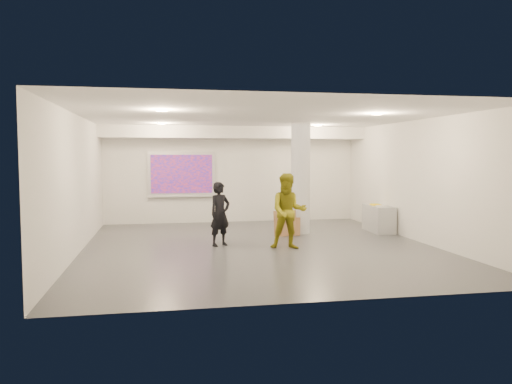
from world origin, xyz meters
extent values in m
cube|color=#393C41|center=(0.00, 0.00, 0.00)|extent=(8.00, 9.00, 0.01)
cube|color=white|center=(0.00, 0.00, 3.00)|extent=(8.00, 9.00, 0.01)
cube|color=silver|center=(0.00, 4.50, 1.50)|extent=(8.00, 0.01, 3.00)
cube|color=silver|center=(0.00, -4.50, 1.50)|extent=(8.00, 0.01, 3.00)
cube|color=silver|center=(-4.00, 0.00, 1.50)|extent=(0.01, 9.00, 3.00)
cube|color=silver|center=(4.00, 0.00, 1.50)|extent=(0.01, 9.00, 3.00)
cube|color=silver|center=(0.00, 3.95, 2.82)|extent=(8.00, 1.10, 0.36)
cylinder|color=#F4C792|center=(-2.20, 2.50, 2.98)|extent=(0.22, 0.22, 0.02)
cylinder|color=#F4C792|center=(2.20, 2.50, 2.98)|extent=(0.22, 0.22, 0.02)
cylinder|color=#F4C792|center=(-2.20, -1.50, 2.98)|extent=(0.22, 0.22, 0.02)
cylinder|color=#F4C792|center=(2.20, -1.50, 2.98)|extent=(0.22, 0.22, 0.02)
cylinder|color=silver|center=(1.50, 1.80, 1.50)|extent=(0.52, 0.52, 3.00)
cube|color=silver|center=(-1.60, 4.46, 1.55)|extent=(2.10, 0.06, 1.40)
cube|color=#001ECA|center=(-1.60, 4.42, 1.55)|extent=(1.90, 0.01, 1.20)
cube|color=silver|center=(-1.60, 4.40, 0.85)|extent=(2.10, 0.08, 0.04)
cube|color=#9FA2A5|center=(3.72, 1.64, 0.37)|extent=(0.59, 1.28, 0.73)
cube|color=silver|center=(3.71, 1.51, 0.74)|extent=(0.24, 0.30, 0.02)
cube|color=#FCDA04|center=(3.66, 1.74, 0.75)|extent=(0.26, 0.34, 0.03)
cube|color=olive|center=(0.96, 1.36, 0.34)|extent=(0.63, 0.23, 0.68)
cube|color=olive|center=(1.17, 1.45, 0.24)|extent=(0.49, 0.33, 0.48)
imported|color=black|center=(-0.88, 0.29, 0.75)|extent=(0.66, 0.59, 1.50)
imported|color=olive|center=(0.60, -0.39, 0.86)|extent=(0.94, 0.79, 1.72)
camera|label=1|loc=(-2.22, -11.29, 2.11)|focal=35.00mm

